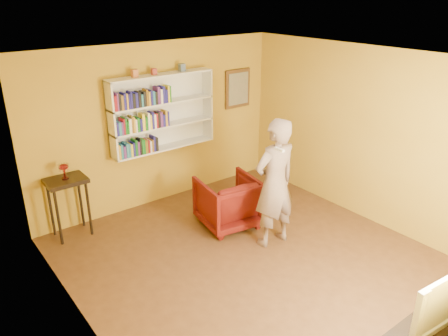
{
  "coord_description": "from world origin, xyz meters",
  "views": [
    {
      "loc": [
        -3.38,
        -3.68,
        3.46
      ],
      "look_at": [
        0.02,
        0.75,
        1.15
      ],
      "focal_mm": 35.0,
      "sensor_mm": 36.0,
      "label": 1
    }
  ],
  "objects_px": {
    "console_table": "(67,189)",
    "ruby_lustre": "(64,168)",
    "armchair": "(228,202)",
    "person": "(275,184)",
    "bookshelf": "(161,112)",
    "television": "(440,294)"
  },
  "relations": [
    {
      "from": "console_table",
      "to": "armchair",
      "type": "xyz_separation_m",
      "value": [
        2.05,
        -1.19,
        -0.37
      ]
    },
    {
      "from": "ruby_lustre",
      "to": "armchair",
      "type": "xyz_separation_m",
      "value": [
        2.05,
        -1.19,
        -0.69
      ]
    },
    {
      "from": "console_table",
      "to": "ruby_lustre",
      "type": "relative_size",
      "value": 4.03
    },
    {
      "from": "bookshelf",
      "to": "ruby_lustre",
      "type": "height_order",
      "value": "bookshelf"
    },
    {
      "from": "person",
      "to": "armchair",
      "type": "bearing_deg",
      "value": -73.52
    },
    {
      "from": "bookshelf",
      "to": "console_table",
      "type": "xyz_separation_m",
      "value": [
        -1.7,
        -0.16,
        -0.83
      ]
    },
    {
      "from": "ruby_lustre",
      "to": "television",
      "type": "bearing_deg",
      "value": -65.74
    },
    {
      "from": "television",
      "to": "armchair",
      "type": "bearing_deg",
      "value": 94.89
    },
    {
      "from": "console_table",
      "to": "person",
      "type": "relative_size",
      "value": 0.49
    },
    {
      "from": "person",
      "to": "television",
      "type": "distance_m",
      "value": 2.53
    },
    {
      "from": "armchair",
      "to": "television",
      "type": "bearing_deg",
      "value": 98.71
    },
    {
      "from": "console_table",
      "to": "television",
      "type": "bearing_deg",
      "value": -65.74
    },
    {
      "from": "bookshelf",
      "to": "television",
      "type": "relative_size",
      "value": 1.67
    },
    {
      "from": "console_table",
      "to": "armchair",
      "type": "height_order",
      "value": "console_table"
    },
    {
      "from": "television",
      "to": "ruby_lustre",
      "type": "bearing_deg",
      "value": 119.5
    },
    {
      "from": "ruby_lustre",
      "to": "television",
      "type": "distance_m",
      "value": 4.95
    },
    {
      "from": "bookshelf",
      "to": "console_table",
      "type": "distance_m",
      "value": 1.9
    },
    {
      "from": "bookshelf",
      "to": "person",
      "type": "height_order",
      "value": "bookshelf"
    },
    {
      "from": "person",
      "to": "console_table",
      "type": "bearing_deg",
      "value": -38.71
    },
    {
      "from": "person",
      "to": "television",
      "type": "xyz_separation_m",
      "value": [
        -0.21,
        -2.52,
        -0.19
      ]
    },
    {
      "from": "bookshelf",
      "to": "armchair",
      "type": "height_order",
      "value": "bookshelf"
    },
    {
      "from": "armchair",
      "to": "bookshelf",
      "type": "bearing_deg",
      "value": -66.63
    }
  ]
}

